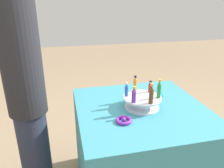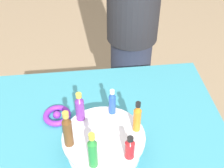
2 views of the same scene
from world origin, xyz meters
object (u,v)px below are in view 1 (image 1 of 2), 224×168
at_px(display_stand, 142,102).
at_px(person_figure, 26,94).
at_px(bottle_purple, 134,95).
at_px(ribbon_bow_purple, 124,120).
at_px(bottle_brown, 151,94).
at_px(bottle_orange, 135,84).
at_px(bottle_green, 159,89).
at_px(bottle_red, 150,87).
at_px(bottle_blue, 127,90).
at_px(ribbon_bow_blue, 156,94).

xyz_separation_m(display_stand, person_figure, (-0.80, 0.23, 0.04)).
xyz_separation_m(bottle_purple, person_figure, (-0.72, 0.30, -0.05)).
bearing_deg(ribbon_bow_purple, bottle_brown, 14.47).
relative_size(bottle_orange, ribbon_bow_purple, 1.15).
height_order(bottle_green, bottle_red, bottle_green).
bearing_deg(ribbon_bow_purple, bottle_orange, 59.18).
bearing_deg(display_stand, bottle_blue, 159.06).
height_order(bottle_brown, bottle_red, bottle_brown).
height_order(bottle_brown, bottle_blue, bottle_brown).
height_order(bottle_green, bottle_blue, bottle_green).
bearing_deg(bottle_green, bottle_purple, -170.94).
xyz_separation_m(display_stand, ribbon_bow_blue, (0.18, 0.16, -0.03)).
bearing_deg(ribbon_bow_blue, bottle_blue, -156.87).
distance_m(bottle_brown, bottle_red, 0.20).
bearing_deg(ribbon_bow_blue, bottle_green, -110.52).
relative_size(bottle_orange, ribbon_bow_blue, 1.05).
distance_m(ribbon_bow_purple, ribbon_bow_blue, 0.48).
bearing_deg(bottle_red, display_stand, -140.94).
bearing_deg(bottle_red, bottle_orange, 159.06).
height_order(display_stand, bottle_brown, bottle_brown).
height_order(bottle_brown, bottle_green, bottle_brown).
distance_m(display_stand, bottle_red, 0.14).
relative_size(bottle_green, ribbon_bow_blue, 1.19).
height_order(display_stand, ribbon_bow_purple, display_stand).
bearing_deg(bottle_orange, bottle_brown, -80.94).
bearing_deg(bottle_red, bottle_brown, -110.94).
bearing_deg(bottle_blue, bottle_orange, 39.06).
xyz_separation_m(bottle_purple, bottle_brown, (0.10, -0.04, 0.01)).
relative_size(bottle_red, bottle_orange, 0.71).
height_order(bottle_red, bottle_orange, bottle_orange).
relative_size(bottle_green, bottle_blue, 1.34).
bearing_deg(display_stand, bottle_green, -20.94).
xyz_separation_m(bottle_green, bottle_red, (-0.02, 0.11, -0.02)).
height_order(bottle_brown, ribbon_bow_purple, bottle_brown).
height_order(display_stand, person_figure, person_figure).
bearing_deg(bottle_orange, person_figure, 171.34).
xyz_separation_m(bottle_green, person_figure, (-0.91, 0.27, -0.06)).
bearing_deg(ribbon_bow_purple, person_figure, 147.83).
bearing_deg(person_figure, bottle_orange, 7.34).
bearing_deg(display_stand, bottle_orange, 99.06).
relative_size(bottle_brown, person_figure, 0.09).
bearing_deg(bottle_red, bottle_blue, -170.94).
bearing_deg(person_figure, ribbon_bow_purple, -16.17).
relative_size(display_stand, ribbon_bow_blue, 2.37).
bearing_deg(ribbon_bow_blue, bottle_orange, -165.53).
bearing_deg(bottle_brown, bottle_purple, 159.06).
relative_size(display_stand, bottle_green, 1.99).
bearing_deg(person_figure, bottle_blue, 0.76).
distance_m(bottle_orange, ribbon_bow_blue, 0.24).
bearing_deg(bottle_purple, display_stand, 39.06).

